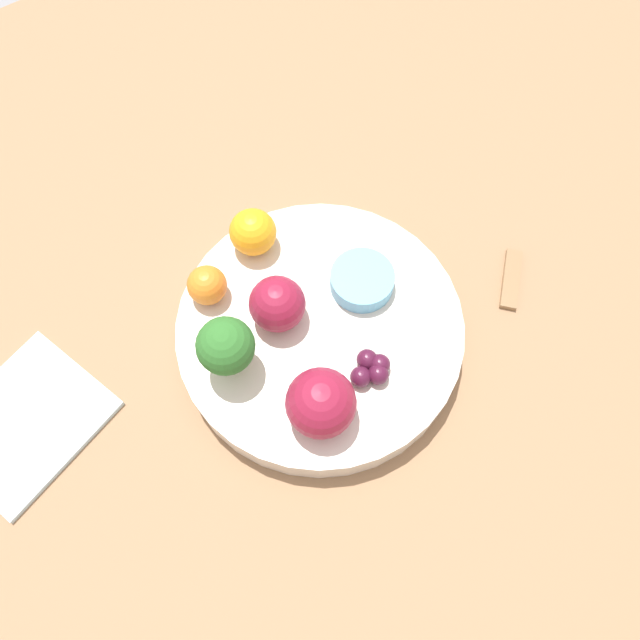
{
  "coord_description": "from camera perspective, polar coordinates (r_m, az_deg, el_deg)",
  "views": [
    {
      "loc": [
        0.19,
        -0.13,
        0.58
      ],
      "look_at": [
        0.0,
        0.0,
        0.07
      ],
      "focal_mm": 35.0,
      "sensor_mm": 36.0,
      "label": 1
    }
  ],
  "objects": [
    {
      "name": "small_cup",
      "position": [
        0.58,
        3.87,
        3.64
      ],
      "size": [
        0.06,
        0.06,
        0.02
      ],
      "color": "#66B2DB",
      "rests_on": "bowl"
    },
    {
      "name": "orange_front",
      "position": [
        0.59,
        -6.16,
        7.99
      ],
      "size": [
        0.04,
        0.04,
        0.04
      ],
      "color": "orange",
      "rests_on": "bowl"
    },
    {
      "name": "apple_green",
      "position": [
        0.51,
        0.08,
        -7.6
      ],
      "size": [
        0.06,
        0.06,
        0.06
      ],
      "color": "maroon",
      "rests_on": "bowl"
    },
    {
      "name": "grape_cluster",
      "position": [
        0.55,
        4.81,
        -4.4
      ],
      "size": [
        0.04,
        0.04,
        0.02
      ],
      "color": "#47142D",
      "rests_on": "bowl"
    },
    {
      "name": "napkin",
      "position": [
        0.63,
        -25.27,
        -8.4
      ],
      "size": [
        0.15,
        0.16,
        0.01
      ],
      "color": "silver",
      "rests_on": "table_surface"
    },
    {
      "name": "bowl",
      "position": [
        0.59,
        -0.0,
        -1.11
      ],
      "size": [
        0.26,
        0.26,
        0.04
      ],
      "color": "silver",
      "rests_on": "table_surface"
    },
    {
      "name": "spoon",
      "position": [
        0.65,
        17.08,
        3.59
      ],
      "size": [
        0.06,
        0.06,
        0.01
      ],
      "color": "olive",
      "rests_on": "table_surface"
    },
    {
      "name": "broccoli",
      "position": [
        0.52,
        -8.6,
        -2.44
      ],
      "size": [
        0.05,
        0.05,
        0.07
      ],
      "color": "#8CB76B",
      "rests_on": "bowl"
    },
    {
      "name": "apple_red",
      "position": [
        0.55,
        -3.93,
        1.46
      ],
      "size": [
        0.05,
        0.05,
        0.05
      ],
      "color": "maroon",
      "rests_on": "bowl"
    },
    {
      "name": "ground_plane",
      "position": [
        0.62,
        -0.0,
        -2.48
      ],
      "size": [
        6.0,
        6.0,
        0.0
      ],
      "primitive_type": "plane",
      "color": "gray"
    },
    {
      "name": "orange_back",
      "position": [
        0.57,
        -10.29,
        3.15
      ],
      "size": [
        0.04,
        0.04,
        0.04
      ],
      "color": "orange",
      "rests_on": "bowl"
    },
    {
      "name": "table_surface",
      "position": [
        0.61,
        -0.0,
        -2.13
      ],
      "size": [
        1.2,
        1.2,
        0.02
      ],
      "color": "#936D4C",
      "rests_on": "ground_plane"
    }
  ]
}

